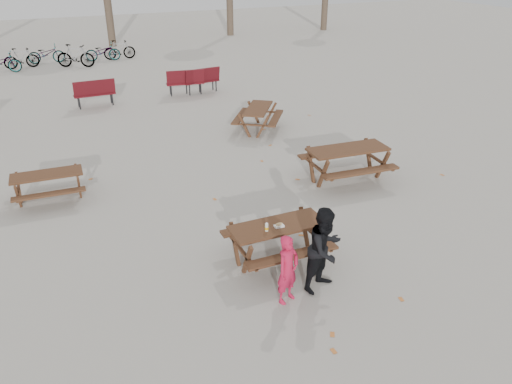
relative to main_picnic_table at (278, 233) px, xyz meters
name	(u,v)px	position (x,y,z in m)	size (l,w,h in m)	color
ground	(277,259)	(0.00, 0.00, -0.59)	(80.00, 80.00, 0.00)	gray
main_picnic_table	(278,233)	(0.00, 0.00, 0.00)	(1.80, 1.45, 0.78)	#331E12
food_tray	(279,226)	(-0.02, -0.08, 0.21)	(0.18, 0.11, 0.04)	white
bread_roll	(279,224)	(-0.02, -0.08, 0.25)	(0.14, 0.06, 0.05)	tan
soda_bottle	(267,228)	(-0.29, -0.13, 0.26)	(0.07, 0.07, 0.17)	silver
child	(288,269)	(-0.39, -1.17, 0.04)	(0.46, 0.30, 1.25)	#BA173B
adult	(325,249)	(0.36, -1.09, 0.19)	(0.76, 0.59, 1.56)	black
picnic_table_east	(347,164)	(3.23, 2.56, -0.15)	(2.03, 1.63, 0.87)	#331E12
picnic_table_north	(49,187)	(-3.81, 4.44, -0.24)	(1.59, 1.28, 0.69)	#331E12
picnic_table_far	(258,119)	(2.76, 7.04, -0.21)	(1.75, 1.41, 0.75)	#331E12
park_bench_row	(117,91)	(-0.91, 11.94, -0.07)	(10.47, 1.58, 1.03)	#5A1219
bicycle_row	(60,55)	(-2.27, 20.09, -0.09)	(7.50, 2.60, 1.11)	black
fallen_leaves	(250,200)	(0.50, 2.50, -0.58)	(11.00, 11.00, 0.01)	#C26B2E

